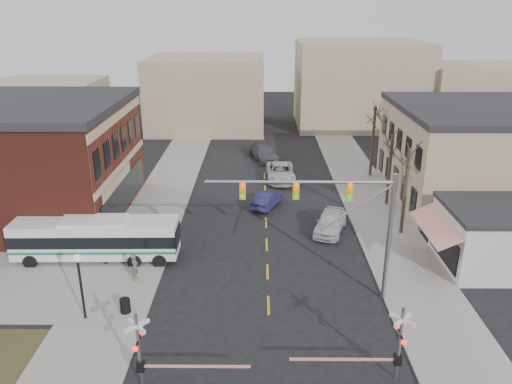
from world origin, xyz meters
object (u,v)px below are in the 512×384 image
at_px(traffic_signal_mast, 341,211).
at_px(trash_bin, 125,306).
at_px(pedestrian_far, 109,250).
at_px(car_d, 264,153).
at_px(pedestrian_near, 135,267).
at_px(car_b, 267,199).
at_px(rr_crossing_east, 390,344).
at_px(car_a, 330,222).
at_px(street_lamp, 79,273).
at_px(rr_crossing_west, 148,351).
at_px(transit_bus, 96,238).
at_px(car_c, 281,172).

bearing_deg(traffic_signal_mast, trash_bin, -171.96).
distance_m(trash_bin, pedestrian_far, 6.52).
distance_m(car_d, pedestrian_far, 27.05).
bearing_deg(pedestrian_near, traffic_signal_mast, -97.19).
distance_m(car_b, car_d, 14.32).
bearing_deg(rr_crossing_east, car_a, 91.91).
relative_size(street_lamp, pedestrian_far, 2.11).
xyz_separation_m(traffic_signal_mast, street_lamp, (-14.50, -2.34, -2.75)).
xyz_separation_m(rr_crossing_east, pedestrian_far, (-16.39, 11.23, -0.89)).
height_order(rr_crossing_west, trash_bin, rr_crossing_west).
bearing_deg(car_b, transit_bus, 62.82).
height_order(transit_bus, car_b, transit_bus).
xyz_separation_m(transit_bus, rr_crossing_west, (6.24, -12.37, 0.31)).
bearing_deg(car_a, transit_bus, -146.32).
height_order(rr_crossing_west, street_lamp, street_lamp).
xyz_separation_m(traffic_signal_mast, pedestrian_near, (-12.61, 1.88, -4.74)).
height_order(rr_crossing_west, rr_crossing_east, same).
bearing_deg(car_b, traffic_signal_mast, 128.42).
relative_size(car_c, car_d, 1.06).
bearing_deg(rr_crossing_east, pedestrian_near, 147.77).
xyz_separation_m(transit_bus, pedestrian_near, (3.33, -2.96, -0.62)).
xyz_separation_m(car_a, car_d, (-5.03, 19.52, -0.03)).
distance_m(rr_crossing_west, car_d, 36.99).
bearing_deg(street_lamp, rr_crossing_east, -16.26).
xyz_separation_m(street_lamp, car_b, (10.57, 17.04, -2.32)).
bearing_deg(trash_bin, car_c, 67.27).
distance_m(traffic_signal_mast, rr_crossing_east, 8.11).
relative_size(rr_crossing_west, car_a, 1.13).
distance_m(trash_bin, car_c, 25.58).
bearing_deg(street_lamp, car_a, 37.52).
xyz_separation_m(rr_crossing_east, car_b, (-5.40, 21.70, -1.26)).
relative_size(transit_bus, car_b, 2.65).
relative_size(rr_crossing_west, rr_crossing_east, 1.00).
distance_m(transit_bus, car_c, 21.71).
bearing_deg(car_a, car_d, 122.67).
bearing_deg(car_a, pedestrian_near, -132.38).
height_order(traffic_signal_mast, trash_bin, traffic_signal_mast).
bearing_deg(street_lamp, car_b, 58.19).
xyz_separation_m(rr_crossing_west, trash_bin, (-2.66, 5.79, -1.42)).
distance_m(rr_crossing_west, car_c, 30.27).
distance_m(rr_crossing_east, pedestrian_far, 19.89).
relative_size(traffic_signal_mast, rr_crossing_east, 1.92).
height_order(street_lamp, car_b, street_lamp).
height_order(rr_crossing_east, street_lamp, street_lamp).
bearing_deg(traffic_signal_mast, street_lamp, -170.82).
relative_size(street_lamp, car_b, 0.94).
relative_size(transit_bus, car_c, 1.91).
relative_size(rr_crossing_west, car_d, 1.00).
height_order(traffic_signal_mast, car_a, traffic_signal_mast).
bearing_deg(car_a, rr_crossing_west, -103.72).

